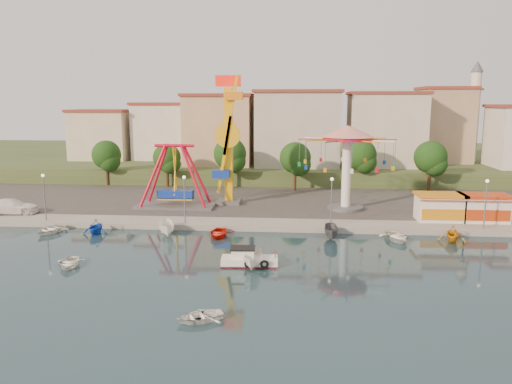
# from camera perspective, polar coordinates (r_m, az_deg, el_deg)

# --- Properties ---
(ground) EXTENTS (200.00, 200.00, 0.00)m
(ground) POSITION_cam_1_polar(r_m,az_deg,el_deg) (42.42, -1.28, -8.71)
(ground) COLOR #132936
(ground) RESTS_ON ground
(quay_deck) EXTENTS (200.00, 100.00, 0.60)m
(quay_deck) POSITION_cam_1_polar(r_m,az_deg,el_deg) (102.87, 2.30, 2.72)
(quay_deck) COLOR #9E998E
(quay_deck) RESTS_ON ground
(asphalt_pad) EXTENTS (90.00, 28.00, 0.01)m
(asphalt_pad) POSITION_cam_1_polar(r_m,az_deg,el_deg) (71.25, 1.21, -0.40)
(asphalt_pad) COLOR #4C4944
(asphalt_pad) RESTS_ON quay_deck
(hill_terrace) EXTENTS (200.00, 60.00, 3.00)m
(hill_terrace) POSITION_cam_1_polar(r_m,az_deg,el_deg) (107.68, 2.42, 3.70)
(hill_terrace) COLOR #384C26
(hill_terrace) RESTS_ON ground
(pirate_ship_ride) EXTENTS (10.00, 5.00, 8.00)m
(pirate_ship_ride) POSITION_cam_1_polar(r_m,az_deg,el_deg) (63.96, -9.21, 1.68)
(pirate_ship_ride) COLOR #59595E
(pirate_ship_ride) RESTS_ON quay_deck
(kamikaze_tower) EXTENTS (3.55, 3.10, 16.50)m
(kamikaze_tower) POSITION_cam_1_polar(r_m,az_deg,el_deg) (64.33, -3.09, 5.62)
(kamikaze_tower) COLOR #59595E
(kamikaze_tower) RESTS_ON quay_deck
(wave_swinger) EXTENTS (11.60, 11.60, 10.40)m
(wave_swinger) POSITION_cam_1_polar(r_m,az_deg,el_deg) (61.98, 10.37, 4.92)
(wave_swinger) COLOR #59595E
(wave_swinger) RESTS_ON quay_deck
(booth_left) EXTENTS (5.40, 3.78, 3.08)m
(booth_left) POSITION_cam_1_polar(r_m,az_deg,el_deg) (59.78, 20.23, -1.60)
(booth_left) COLOR white
(booth_left) RESTS_ON quay_deck
(booth_mid) EXTENTS (5.40, 3.78, 3.08)m
(booth_mid) POSITION_cam_1_polar(r_m,az_deg,el_deg) (61.26, 24.58, -1.62)
(booth_mid) COLOR white
(booth_mid) RESTS_ON quay_deck
(lamp_post_0) EXTENTS (0.14, 0.14, 5.00)m
(lamp_post_0) POSITION_cam_1_polar(r_m,az_deg,el_deg) (60.89, -23.01, -0.67)
(lamp_post_0) COLOR #59595E
(lamp_post_0) RESTS_ON quay_deck
(lamp_post_1) EXTENTS (0.14, 0.14, 5.00)m
(lamp_post_1) POSITION_cam_1_polar(r_m,az_deg,el_deg) (55.33, -8.16, -0.98)
(lamp_post_1) COLOR #59595E
(lamp_post_1) RESTS_ON quay_deck
(lamp_post_2) EXTENTS (0.14, 0.14, 5.00)m
(lamp_post_2) POSITION_cam_1_polar(r_m,az_deg,el_deg) (54.10, 8.61, -1.25)
(lamp_post_2) COLOR #59595E
(lamp_post_2) RESTS_ON quay_deck
(lamp_post_3) EXTENTS (0.14, 0.14, 5.00)m
(lamp_post_3) POSITION_cam_1_polar(r_m,az_deg,el_deg) (57.48, 24.74, -1.41)
(lamp_post_3) COLOR #59595E
(lamp_post_3) RESTS_ON quay_deck
(tree_0) EXTENTS (4.60, 4.60, 7.19)m
(tree_0) POSITION_cam_1_polar(r_m,az_deg,el_deg) (83.01, -16.73, 4.08)
(tree_0) COLOR #382314
(tree_0) RESTS_ON quay_deck
(tree_1) EXTENTS (4.35, 4.35, 6.80)m
(tree_1) POSITION_cam_1_polar(r_m,az_deg,el_deg) (79.24, -10.15, 3.88)
(tree_1) COLOR #382314
(tree_1) RESTS_ON quay_deck
(tree_2) EXTENTS (5.02, 5.02, 7.85)m
(tree_2) POSITION_cam_1_polar(r_m,az_deg,el_deg) (76.79, -2.99, 4.37)
(tree_2) COLOR #382314
(tree_2) RESTS_ON quay_deck
(tree_3) EXTENTS (4.68, 4.68, 7.32)m
(tree_3) POSITION_cam_1_polar(r_m,az_deg,el_deg) (74.71, 4.50, 3.90)
(tree_3) COLOR #382314
(tree_3) RESTS_ON quay_deck
(tree_4) EXTENTS (4.86, 4.86, 7.60)m
(tree_4) POSITION_cam_1_polar(r_m,az_deg,el_deg) (78.28, 11.87, 4.15)
(tree_4) COLOR #382314
(tree_4) RESTS_ON quay_deck
(tree_5) EXTENTS (4.83, 4.83, 7.54)m
(tree_5) POSITION_cam_1_polar(r_m,az_deg,el_deg) (78.40, 19.32, 3.77)
(tree_5) COLOR #382314
(tree_5) RESTS_ON quay_deck
(building_0) EXTENTS (9.26, 9.53, 11.87)m
(building_0) POSITION_cam_1_polar(r_m,az_deg,el_deg) (93.94, -19.04, 6.75)
(building_0) COLOR beige
(building_0) RESTS_ON hill_terrace
(building_1) EXTENTS (12.33, 9.01, 8.63)m
(building_1) POSITION_cam_1_polar(r_m,az_deg,el_deg) (95.00, -10.99, 6.17)
(building_1) COLOR silver
(building_1) RESTS_ON hill_terrace
(building_2) EXTENTS (11.95, 9.28, 11.23)m
(building_2) POSITION_cam_1_polar(r_m,az_deg,el_deg) (92.83, -3.02, 7.06)
(building_2) COLOR tan
(building_2) RESTS_ON hill_terrace
(building_3) EXTENTS (12.59, 10.50, 9.20)m
(building_3) POSITION_cam_1_polar(r_m,az_deg,el_deg) (88.92, 5.60, 6.22)
(building_3) COLOR beige
(building_3) RESTS_ON hill_terrace
(building_4) EXTENTS (10.75, 9.23, 9.24)m
(building_4) POSITION_cam_1_polar(r_m,az_deg,el_deg) (93.49, 13.90, 6.18)
(building_4) COLOR beige
(building_4) RESTS_ON hill_terrace
(building_5) EXTENTS (12.77, 10.96, 11.21)m
(building_5) POSITION_cam_1_polar(r_m,az_deg,el_deg) (94.66, 22.12, 6.38)
(building_5) COLOR tan
(building_5) RESTS_ON hill_terrace
(minaret) EXTENTS (2.80, 2.80, 18.00)m
(minaret) POSITION_cam_1_polar(r_m,az_deg,el_deg) (99.14, 23.67, 8.70)
(minaret) COLOR silver
(minaret) RESTS_ON hill_terrace
(cabin_motorboat) EXTENTS (4.91, 2.15, 1.69)m
(cabin_motorboat) POSITION_cam_1_polar(r_m,az_deg,el_deg) (43.03, -0.91, -7.80)
(cabin_motorboat) COLOR white
(cabin_motorboat) RESTS_ON ground
(rowboat_a) EXTENTS (3.11, 3.79, 0.69)m
(rowboat_a) POSITION_cam_1_polar(r_m,az_deg,el_deg) (45.63, -20.56, -7.56)
(rowboat_a) COLOR white
(rowboat_a) RESTS_ON ground
(rowboat_b) EXTENTS (3.73, 3.34, 0.64)m
(rowboat_b) POSITION_cam_1_polar(r_m,az_deg,el_deg) (32.98, -6.44, -13.92)
(rowboat_b) COLOR white
(rowboat_b) RESTS_ON ground
(skiff) EXTENTS (1.75, 3.85, 1.44)m
(skiff) POSITION_cam_1_polar(r_m,az_deg,el_deg) (42.33, -0.25, -7.72)
(skiff) COLOR white
(skiff) RESTS_ON ground
(van) EXTENTS (6.41, 3.37, 1.77)m
(van) POSITION_cam_1_polar(r_m,az_deg,el_deg) (66.30, -26.11, -1.50)
(van) COLOR white
(van) RESTS_ON quay_deck
(moored_boat_0) EXTENTS (3.74, 4.47, 0.79)m
(moored_boat_0) POSITION_cam_1_polar(r_m,az_deg,el_deg) (57.72, -22.44, -3.95)
(moored_boat_0) COLOR white
(moored_boat_0) RESTS_ON ground
(moored_boat_1) EXTENTS (2.60, 3.02, 1.59)m
(moored_boat_1) POSITION_cam_1_polar(r_m,az_deg,el_deg) (55.54, -17.87, -3.78)
(moored_boat_1) COLOR blue
(moored_boat_1) RESTS_ON ground
(moored_boat_2) EXTENTS (2.71, 4.41, 1.60)m
(moored_boat_2) POSITION_cam_1_polar(r_m,az_deg,el_deg) (53.09, -10.15, -4.07)
(moored_boat_2) COLOR white
(moored_boat_2) RESTS_ON ground
(moored_boat_3) EXTENTS (2.75, 3.77, 0.77)m
(moored_boat_3) POSITION_cam_1_polar(r_m,az_deg,el_deg) (52.09, -4.32, -4.68)
(moored_boat_3) COLOR red
(moored_boat_3) RESTS_ON ground
(moored_boat_5) EXTENTS (1.49, 3.78, 1.45)m
(moored_boat_5) POSITION_cam_1_polar(r_m,az_deg,el_deg) (51.51, 8.61, -4.55)
(moored_boat_5) COLOR #515055
(moored_boat_5) RESTS_ON ground
(moored_boat_6) EXTENTS (3.54, 4.42, 0.82)m
(moored_boat_6) POSITION_cam_1_polar(r_m,az_deg,el_deg) (52.47, 15.79, -4.91)
(moored_boat_6) COLOR white
(moored_boat_6) RESTS_ON ground
(moored_boat_7) EXTENTS (3.60, 3.88, 1.68)m
(moored_boat_7) POSITION_cam_1_polar(r_m,az_deg,el_deg) (53.69, 21.55, -4.43)
(moored_boat_7) COLOR orange
(moored_boat_7) RESTS_ON ground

